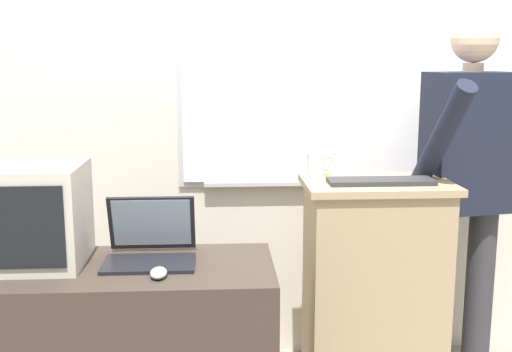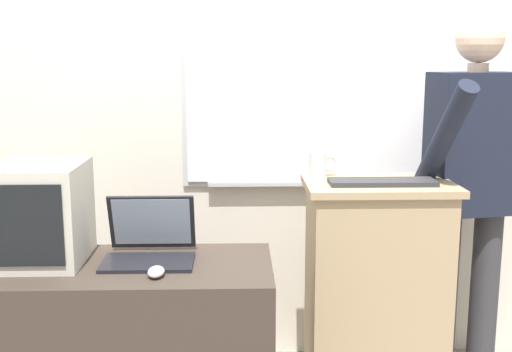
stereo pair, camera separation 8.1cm
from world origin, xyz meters
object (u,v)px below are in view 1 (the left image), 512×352
(computer_mouse_by_laptop, at_px, (159,273))
(crt_monitor, at_px, (40,215))
(person_presenter, at_px, (467,178))
(lectern_podium, at_px, (373,295))
(laptop, at_px, (151,241))
(wireless_keyboard, at_px, (381,181))
(coffee_mug, at_px, (317,164))

(computer_mouse_by_laptop, distance_m, crt_monitor, 0.52)
(crt_monitor, bearing_deg, person_presenter, 13.30)
(lectern_podium, height_order, laptop, lectern_podium)
(lectern_podium, xyz_separation_m, person_presenter, (0.46, 0.18, 0.48))
(wireless_keyboard, bearing_deg, laptop, -169.79)
(lectern_podium, xyz_separation_m, computer_mouse_by_laptop, (-0.89, -0.43, 0.27))
(lectern_podium, bearing_deg, wireless_keyboard, -89.62)
(wireless_keyboard, bearing_deg, person_presenter, 27.01)
(laptop, relative_size, computer_mouse_by_laptop, 3.44)
(lectern_podium, relative_size, laptop, 2.97)
(wireless_keyboard, height_order, crt_monitor, crt_monitor)
(crt_monitor, xyz_separation_m, coffee_mug, (1.10, 0.38, 0.12))
(person_presenter, bearing_deg, wireless_keyboard, -163.41)
(lectern_podium, xyz_separation_m, laptop, (-0.94, -0.22, 0.33))
(wireless_keyboard, distance_m, crt_monitor, 1.36)
(person_presenter, xyz_separation_m, computer_mouse_by_laptop, (-1.35, -0.62, -0.21))
(crt_monitor, height_order, coffee_mug, crt_monitor)
(crt_monitor, bearing_deg, coffee_mug, 19.13)
(person_presenter, distance_m, laptop, 1.46)
(crt_monitor, relative_size, coffee_mug, 2.89)
(wireless_keyboard, distance_m, computer_mouse_by_laptop, 1.00)
(lectern_podium, relative_size, wireless_keyboard, 2.33)
(person_presenter, bearing_deg, computer_mouse_by_laptop, -165.88)
(coffee_mug, bearing_deg, laptop, -152.73)
(person_presenter, bearing_deg, coffee_mug, 173.10)
(person_presenter, distance_m, crt_monitor, 1.85)
(person_presenter, relative_size, wireless_keyboard, 3.93)
(person_presenter, bearing_deg, crt_monitor, -177.12)
(laptop, distance_m, wireless_keyboard, 0.97)
(crt_monitor, distance_m, coffee_mug, 1.17)
(person_presenter, height_order, laptop, person_presenter)
(wireless_keyboard, bearing_deg, lectern_podium, 90.38)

